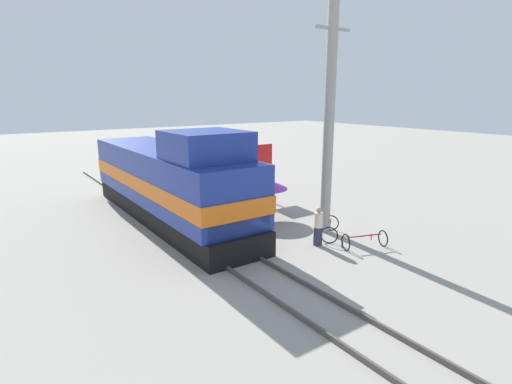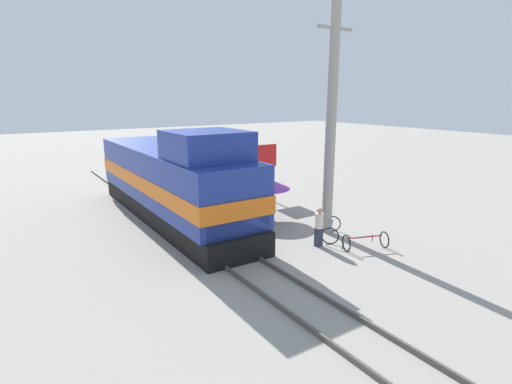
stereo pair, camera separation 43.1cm
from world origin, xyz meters
name	(u,v)px [view 1 (the left image)]	position (x,y,z in m)	size (l,w,h in m)	color
ground_plane	(199,237)	(0.00, 0.00, 0.00)	(120.00, 120.00, 0.00)	gray
rail_near	(184,239)	(-0.72, 0.00, 0.07)	(0.08, 37.19, 0.15)	#4C4742
rail_far	(214,233)	(0.72, 0.00, 0.07)	(0.08, 37.19, 0.15)	#4C4742
locomotive	(171,183)	(0.00, 2.82, 1.91)	(3.12, 13.58, 4.61)	black
utility_pole	(329,121)	(5.02, -2.47, 4.91)	(1.80, 0.45, 9.73)	#9E998E
vendor_umbrella	(262,183)	(3.84, 0.71, 1.80)	(2.50, 2.50, 2.08)	#4C4C4C
billboard_sign	(261,160)	(6.12, 4.05, 2.31)	(1.63, 0.12, 3.18)	#595959
shrub_cluster	(254,207)	(3.50, 0.92, 0.58)	(1.16, 1.16, 1.16)	#236028
person_bystander	(318,225)	(3.54, -3.59, 0.86)	(0.34, 0.34, 1.61)	#2D3347
bicycle	(330,229)	(4.68, -3.14, 0.37)	(1.76, 1.70, 0.72)	black
bicycle_spare	(365,240)	(4.83, -4.91, 0.35)	(1.84, 1.19, 0.67)	black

